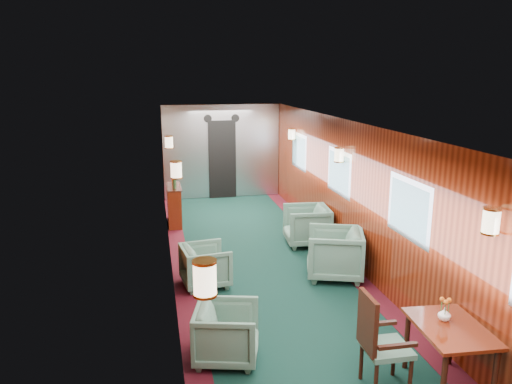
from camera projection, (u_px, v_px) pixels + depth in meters
room at (278, 184)px, 7.06m from camera, size 12.00×12.10×2.40m
bulkhead at (222, 152)px, 12.79m from camera, size 2.98×0.17×2.39m
windows_right at (368, 188)px, 7.63m from camera, size 0.02×8.60×0.80m
wall_sconces at (269, 166)px, 7.56m from camera, size 2.97×7.97×0.25m
dining_table at (450, 336)px, 5.02m from camera, size 0.71×0.96×0.69m
side_chair at (378, 338)px, 5.01m from camera, size 0.47×0.50×1.04m
credenza at (174, 205)px, 10.61m from camera, size 0.30×0.94×1.12m
flower_vase at (444, 314)px, 5.10m from camera, size 0.16×0.16×0.14m
armchair_left_near at (227, 333)px, 5.59m from camera, size 0.86×0.84×0.64m
armchair_left_far at (206, 266)px, 7.56m from camera, size 0.78×0.77×0.64m
armchair_right_near at (335, 253)px, 7.86m from camera, size 1.08×1.07×0.78m
armchair_right_far at (307, 225)px, 9.37m from camera, size 0.88×0.86×0.74m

